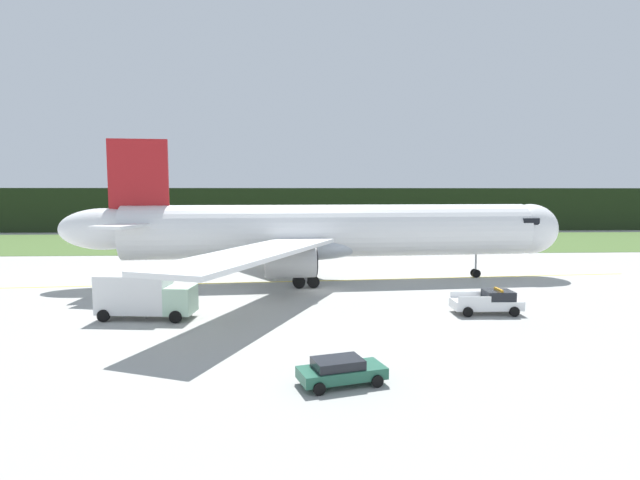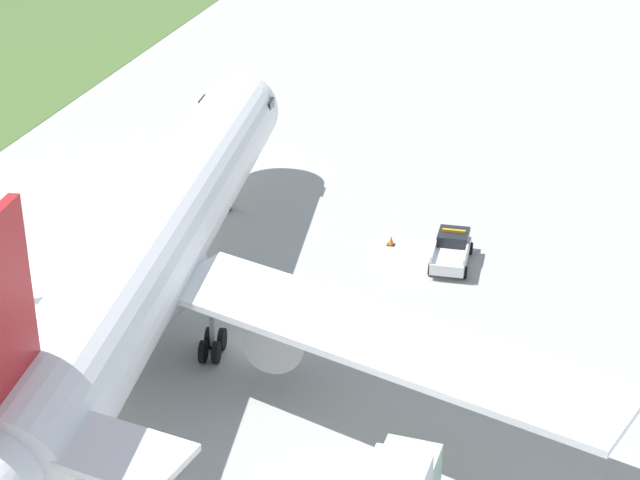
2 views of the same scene
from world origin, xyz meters
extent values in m
plane|color=#9FA09B|center=(0.00, 0.00, 0.00)|extent=(320.00, 320.00, 0.00)
cube|color=yellow|center=(1.29, 5.65, 0.00)|extent=(67.35, 5.55, 0.01)
cylinder|color=white|center=(1.29, 5.65, 5.29)|extent=(42.50, 8.74, 5.48)
ellipsoid|color=white|center=(23.42, 7.38, 5.29)|extent=(6.43, 5.93, 5.48)
ellipsoid|color=#B0B9C4|center=(-0.81, 5.49, 3.78)|extent=(12.06, 6.64, 3.01)
cube|color=black|center=(22.13, 7.28, 6.24)|extent=(2.20, 5.33, 0.70)
cylinder|color=black|center=(-1.92, 13.00, 3.17)|extent=(0.33, 2.69, 2.69)
cube|color=white|center=(-5.70, -7.73, 4.60)|extent=(13.78, 23.66, 0.35)
cylinder|color=#9E9E9E|center=(-3.04, -2.28, 3.17)|extent=(4.71, 3.27, 2.93)
cylinder|color=black|center=(-0.75, -2.10, 3.17)|extent=(0.33, 2.69, 2.69)
cube|color=white|center=(-18.25, 0.60, 6.24)|extent=(4.66, 7.20, 0.28)
cylinder|color=gray|center=(17.28, 6.90, 1.72)|extent=(0.20, 0.20, 2.55)
cylinder|color=black|center=(17.26, 7.16, 0.45)|extent=(0.91, 0.29, 0.90)
cylinder|color=black|center=(17.30, 6.64, 0.45)|extent=(0.91, 0.29, 0.90)
cylinder|color=gray|center=(-2.09, 8.96, 1.87)|extent=(0.28, 0.28, 2.55)
cylinder|color=black|center=(-1.36, 8.67, 0.60)|extent=(1.22, 0.39, 1.20)
cylinder|color=black|center=(-1.42, 9.36, 0.60)|extent=(1.22, 0.39, 1.20)
cylinder|color=black|center=(-2.76, 8.56, 0.60)|extent=(1.22, 0.39, 1.20)
cylinder|color=black|center=(-2.81, 9.26, 0.60)|extent=(1.22, 0.39, 1.20)
cylinder|color=gray|center=(-1.53, 1.86, 1.87)|extent=(0.28, 0.28, 2.55)
cylinder|color=black|center=(-0.86, 2.27, 0.60)|extent=(1.22, 0.39, 1.20)
cylinder|color=black|center=(-0.81, 1.57, 0.60)|extent=(1.22, 0.39, 1.20)
cylinder|color=black|center=(-2.26, 2.16, 0.60)|extent=(1.22, 0.39, 1.20)
cylinder|color=black|center=(-2.20, 1.46, 0.60)|extent=(1.22, 0.39, 1.20)
cube|color=white|center=(12.08, -9.40, 0.73)|extent=(5.24, 2.17, 0.70)
cube|color=black|center=(13.02, -9.41, 1.43)|extent=(2.12, 1.95, 0.70)
cube|color=white|center=(10.85, -8.39, 1.31)|extent=(2.50, 0.15, 0.45)
cube|color=white|center=(10.81, -10.36, 1.31)|extent=(2.50, 0.15, 0.45)
cube|color=orange|center=(13.02, -9.41, 1.86)|extent=(0.23, 1.45, 0.16)
cylinder|color=black|center=(13.87, -8.37, 0.38)|extent=(0.76, 0.25, 0.76)
cylinder|color=black|center=(13.83, -10.49, 0.38)|extent=(0.76, 0.25, 0.76)
cylinder|color=black|center=(10.33, -8.31, 0.38)|extent=(0.76, 0.25, 0.76)
cylinder|color=black|center=(10.29, -10.42, 0.38)|extent=(0.76, 0.25, 0.76)
cube|color=#A6CBAF|center=(-11.03, -9.84, 1.45)|extent=(2.16, 2.60, 2.00)
cube|color=black|center=(14.06, -5.31, 0.01)|extent=(0.49, 0.49, 0.03)
cone|color=orange|center=(14.06, -5.31, 0.33)|extent=(0.38, 0.38, 0.59)
camera|label=1|loc=(-2.73, -46.50, 9.29)|focal=28.06mm
camera|label=2|loc=(-46.36, -13.59, 28.64)|focal=57.96mm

